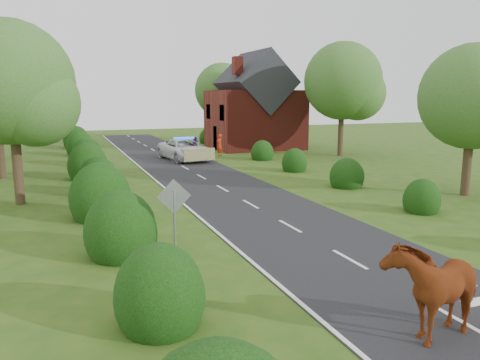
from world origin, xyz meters
name	(u,v)px	position (x,y,z in m)	size (l,w,h in m)	color
ground	(349,260)	(0.00, 0.00, 0.00)	(120.00, 120.00, 0.00)	#274D14
road	(206,180)	(0.00, 15.00, 0.01)	(6.00, 70.00, 0.02)	black
road_markings	(189,187)	(-1.60, 12.93, 0.03)	(4.96, 70.00, 0.01)	white
hedgerow_left	(98,184)	(-6.51, 11.69, 0.75)	(2.75, 50.41, 3.00)	black
hedgerow_right	(335,174)	(6.60, 11.21, 0.55)	(2.10, 45.78, 2.10)	black
tree_left_a	(17,88)	(-9.75, 11.86, 5.34)	(5.74, 5.60, 8.38)	#332316
tree_left_b	(0,95)	(-11.25, 19.86, 5.04)	(5.74, 5.60, 8.07)	#332316
tree_left_d	(33,89)	(-10.23, 39.85, 5.64)	(6.15, 6.00, 8.89)	#332316
tree_right_a	(478,101)	(11.23, 5.87, 4.74)	(5.33, 5.20, 7.56)	#332316
tree_right_b	(347,84)	(14.29, 21.84, 5.94)	(6.56, 6.40, 9.40)	#332316
tree_right_c	(225,93)	(9.27, 37.85, 5.34)	(6.15, 6.00, 8.58)	#332316
road_sign	(174,207)	(-5.00, 2.00, 1.65)	(1.06, 0.08, 2.53)	gray
house	(254,109)	(9.49, 30.00, 3.79)	(8.00, 7.40, 9.17)	maroon
cow	(432,293)	(-0.96, -4.39, 0.88)	(1.31, 2.48, 1.76)	brown
police_van	(184,150)	(1.03, 24.13, 0.82)	(3.49, 6.27, 1.79)	silver
pedestrian_red	(219,145)	(4.37, 25.37, 0.93)	(0.68, 0.44, 1.85)	#AE230D
pedestrian_purple	(195,146)	(2.49, 26.26, 0.80)	(0.78, 0.61, 1.60)	#311752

